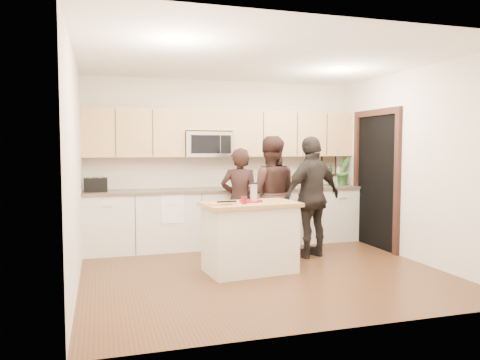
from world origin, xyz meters
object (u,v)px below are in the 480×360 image
object	(u,v)px
toaster	(96,185)
woman_left	(240,201)
island	(250,237)
woman_right	(312,197)
woman_center	(270,194)

from	to	relation	value
toaster	woman_left	size ratio (longest dim) A/B	0.21
island	woman_left	distance (m)	1.15
woman_left	woman_right	world-z (taller)	woman_right
island	woman_right	size ratio (longest dim) A/B	0.72
toaster	woman_center	distance (m)	2.62
island	toaster	bearing A→B (deg)	133.36
toaster	woman_right	world-z (taller)	woman_right
woman_right	woman_center	bearing A→B (deg)	-62.41
woman_left	woman_right	size ratio (longest dim) A/B	0.90
island	woman_right	distance (m)	1.33
woman_right	toaster	bearing A→B (deg)	-38.38
woman_center	woman_right	bearing A→B (deg)	155.60
island	woman_center	xyz separation A→B (m)	(0.65, 1.01, 0.43)
woman_center	toaster	bearing A→B (deg)	5.60
island	woman_center	world-z (taller)	woman_center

